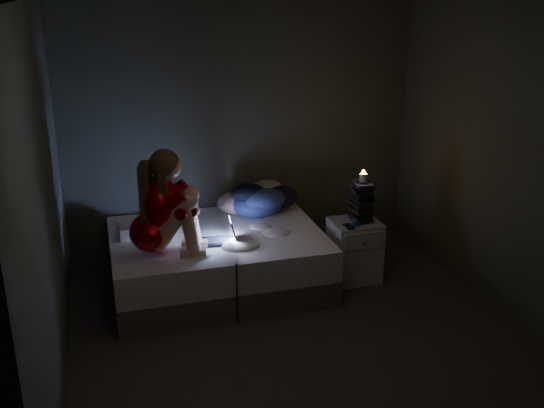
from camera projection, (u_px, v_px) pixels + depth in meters
name	position (u px, v px, depth m)	size (l,w,h in m)	color
floor	(300.00, 339.00, 4.98)	(3.60, 3.80, 0.02)	#2E2826
wall_back	(242.00, 129.00, 6.27)	(3.60, 0.02, 2.60)	#3E4236
wall_front	(439.00, 306.00, 2.82)	(3.60, 0.02, 2.60)	#3E4236
wall_left	(44.00, 207.00, 4.07)	(0.02, 3.80, 2.60)	#3E4236
wall_right	(514.00, 165.00, 5.02)	(0.02, 3.80, 2.60)	#3E4236
bed	(217.00, 260.00, 5.77)	(1.92, 1.44, 0.53)	beige
pillow	(142.00, 229.00, 5.64)	(0.40, 0.28, 0.11)	white
woman	(149.00, 203.00, 5.10)	(0.57, 0.37, 0.92)	#980400
laptop	(217.00, 230.00, 5.44)	(0.32, 0.23, 0.23)	black
clothes_pile	(256.00, 198.00, 6.11)	(0.58, 0.46, 0.35)	navy
nightstand	(354.00, 250.00, 5.89)	(0.44, 0.40, 0.59)	silver
book_stack	(362.00, 203.00, 5.75)	(0.19, 0.25, 0.36)	black
candle	(363.00, 180.00, 5.68)	(0.07, 0.07, 0.08)	beige
phone	(349.00, 227.00, 5.65)	(0.07, 0.14, 0.01)	black
blue_orb	(356.00, 222.00, 5.65)	(0.08, 0.08, 0.08)	navy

